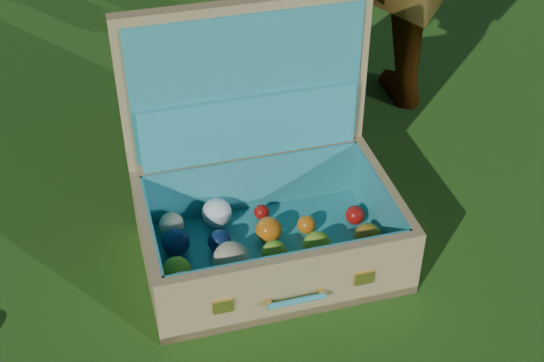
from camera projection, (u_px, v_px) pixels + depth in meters
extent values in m
plane|color=#215114|center=(202.00, 312.00, 1.61)|extent=(60.00, 60.00, 0.00)
cube|color=tan|center=(270.00, 256.00, 1.74)|extent=(0.65, 0.54, 0.02)
cube|color=tan|center=(293.00, 287.00, 1.56)|extent=(0.54, 0.20, 0.17)
cube|color=tan|center=(251.00, 184.00, 1.83)|extent=(0.54, 0.20, 0.17)
cube|color=tan|center=(149.00, 254.00, 1.63)|extent=(0.13, 0.32, 0.17)
cube|color=tan|center=(384.00, 211.00, 1.75)|extent=(0.13, 0.32, 0.17)
cube|color=teal|center=(270.00, 251.00, 1.73)|extent=(0.60, 0.48, 0.01)
cube|color=teal|center=(291.00, 279.00, 1.56)|extent=(0.50, 0.17, 0.15)
cube|color=teal|center=(252.00, 184.00, 1.81)|extent=(0.50, 0.17, 0.15)
cube|color=teal|center=(154.00, 249.00, 1.63)|extent=(0.11, 0.32, 0.15)
cube|color=teal|center=(379.00, 208.00, 1.74)|extent=(0.11, 0.32, 0.15)
cube|color=tan|center=(246.00, 80.00, 1.68)|extent=(0.55, 0.21, 0.38)
cube|color=teal|center=(248.00, 85.00, 1.67)|extent=(0.50, 0.17, 0.33)
cube|color=#36A7B1|center=(250.00, 127.00, 1.72)|extent=(0.48, 0.18, 0.16)
cube|color=#F2C659|center=(223.00, 306.00, 1.51)|extent=(0.04, 0.02, 0.03)
cube|color=#F2C659|center=(364.00, 278.00, 1.58)|extent=(0.04, 0.02, 0.03)
cylinder|color=#36A7B1|center=(296.00, 301.00, 1.54)|extent=(0.12, 0.05, 0.01)
cube|color=#F2C659|center=(269.00, 304.00, 1.54)|extent=(0.02, 0.02, 0.01)
cube|color=#F2C659|center=(322.00, 293.00, 1.56)|extent=(0.02, 0.02, 0.01)
sphere|color=white|center=(184.00, 293.00, 1.56)|extent=(0.09, 0.09, 0.09)
sphere|color=#A3D233|center=(233.00, 287.00, 1.60)|extent=(0.06, 0.06, 0.06)
sphere|color=white|center=(280.00, 277.00, 1.62)|extent=(0.06, 0.06, 0.06)
sphere|color=orange|center=(331.00, 270.00, 1.63)|extent=(0.06, 0.06, 0.06)
sphere|color=#A3D233|center=(383.00, 260.00, 1.65)|extent=(0.07, 0.07, 0.07)
sphere|color=#A3D233|center=(177.00, 271.00, 1.63)|extent=(0.06, 0.06, 0.06)
sphere|color=beige|center=(231.00, 259.00, 1.65)|extent=(0.08, 0.08, 0.08)
sphere|color=#A3D233|center=(275.00, 253.00, 1.68)|extent=(0.06, 0.06, 0.06)
sphere|color=#A3D233|center=(317.00, 246.00, 1.69)|extent=(0.07, 0.07, 0.07)
sphere|color=#AB6F16|center=(368.00, 237.00, 1.72)|extent=(0.06, 0.06, 0.06)
sphere|color=#102350|center=(176.00, 242.00, 1.70)|extent=(0.06, 0.06, 0.06)
sphere|color=#102350|center=(220.00, 241.00, 1.71)|extent=(0.05, 0.05, 0.05)
sphere|color=orange|center=(269.00, 230.00, 1.74)|extent=(0.06, 0.06, 0.06)
sphere|color=orange|center=(306.00, 225.00, 1.76)|extent=(0.04, 0.04, 0.04)
sphere|color=#AD120D|center=(355.00, 215.00, 1.79)|extent=(0.05, 0.05, 0.05)
sphere|color=beige|center=(172.00, 225.00, 1.75)|extent=(0.06, 0.06, 0.06)
sphere|color=white|center=(217.00, 213.00, 1.78)|extent=(0.07, 0.07, 0.07)
sphere|color=#AD120D|center=(262.00, 212.00, 1.81)|extent=(0.04, 0.04, 0.04)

